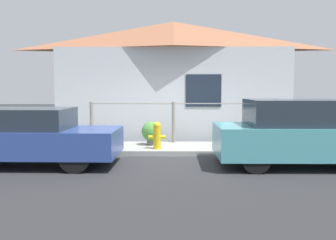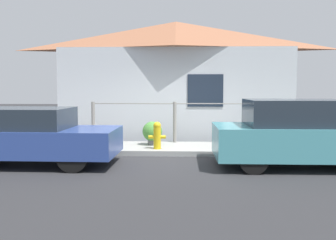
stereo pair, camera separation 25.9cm
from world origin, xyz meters
TOP-DOWN VIEW (x-y plane):
  - ground_plane at (0.00, 0.00)m, footprint 60.00×60.00m
  - sidewalk at (0.00, 0.85)m, footprint 24.00×1.71m
  - house at (0.00, 3.29)m, footprint 7.83×2.23m
  - fence at (0.00, 1.56)m, footprint 4.90×0.10m
  - car_left at (-3.31, -1.11)m, footprint 4.09×1.71m
  - car_right at (2.78, -1.11)m, footprint 3.77×1.69m
  - fire_hydrant at (-0.43, 0.36)m, footprint 0.45×0.20m
  - potted_plant_near_hydrant at (-0.62, 1.04)m, footprint 0.55×0.55m

SIDE VIEW (x-z plane):
  - ground_plane at x=0.00m, z-range 0.00..0.00m
  - sidewalk at x=0.00m, z-range 0.00..0.14m
  - potted_plant_near_hydrant at x=-0.62m, z-range 0.17..0.83m
  - fire_hydrant at x=-0.43m, z-range 0.15..0.86m
  - car_left at x=-3.31m, z-range 0.01..1.30m
  - car_right at x=2.78m, z-range -0.01..1.46m
  - fence at x=0.00m, z-range 0.19..1.38m
  - house at x=0.00m, z-range 1.21..5.15m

